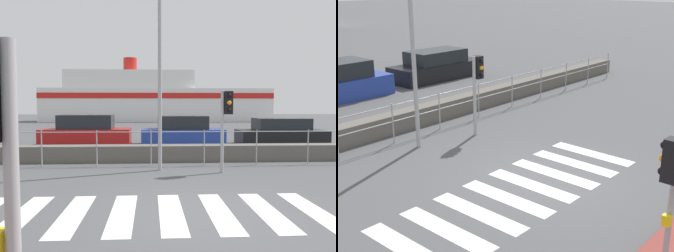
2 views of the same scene
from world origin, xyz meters
The scene contains 10 objects.
ground_plane centered at (0.00, 0.00, 0.00)m, with size 160.00×160.00×0.00m, color #4C4C4F.
crosswalk centered at (-0.98, 0.00, 0.00)m, with size 6.75×2.40×0.01m.
seawall centered at (0.00, 5.74, 0.30)m, with size 25.82×0.55×0.60m.
harbor_fence centered at (0.00, 4.86, 0.78)m, with size 23.28×0.04×1.20m.
traffic_light_far centered at (1.33, 3.58, 1.79)m, with size 0.34×0.32×2.43m.
streetlamp centered at (-0.62, 3.93, 3.99)m, with size 0.32×0.87×6.55m.
ferry_boat centered at (-0.73, 38.83, 2.87)m, with size 30.14×6.28×8.53m.
parked_car_red centered at (-4.16, 10.86, 0.66)m, with size 4.44×1.90×1.56m.
parked_car_blue centered at (0.74, 10.86, 0.64)m, with size 4.20×1.89×1.50m.
parked_car_black centered at (5.95, 10.86, 0.58)m, with size 4.52×1.80×1.37m.
Camera 1 is at (-0.91, -5.98, 1.97)m, focal length 35.00 mm.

